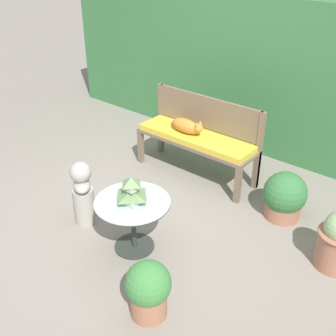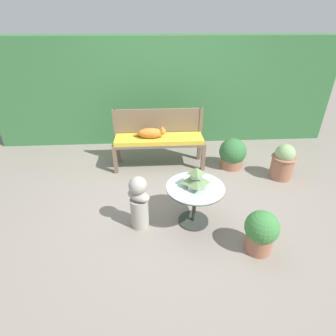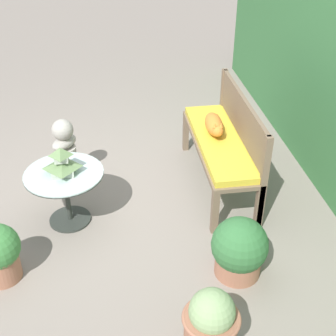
% 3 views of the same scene
% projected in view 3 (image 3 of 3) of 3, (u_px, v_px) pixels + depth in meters
% --- Properties ---
extents(ground, '(30.00, 30.00, 0.00)m').
position_uv_depth(ground, '(126.00, 202.00, 4.49)').
color(ground, gray).
extents(garden_bench, '(1.48, 0.45, 0.53)m').
position_uv_depth(garden_bench, '(219.00, 145.00, 4.49)').
color(garden_bench, brown).
rests_on(garden_bench, ground).
extents(bench_backrest, '(1.48, 0.06, 0.93)m').
position_uv_depth(bench_backrest, '(242.00, 123.00, 4.40)').
color(bench_backrest, brown).
rests_on(bench_backrest, ground).
extents(cat, '(0.51, 0.20, 0.20)m').
position_uv_depth(cat, '(214.00, 125.00, 4.50)').
color(cat, orange).
rests_on(cat, garden_bench).
extents(patio_table, '(0.68, 0.68, 0.52)m').
position_uv_depth(patio_table, '(65.00, 183.00, 4.04)').
color(patio_table, '#2D332D').
rests_on(patio_table, ground).
extents(pagoda_birdhouse, '(0.25, 0.25, 0.25)m').
position_uv_depth(pagoda_birdhouse, '(62.00, 162.00, 3.92)').
color(pagoda_birdhouse, '#B2BCA8').
rests_on(pagoda_birdhouse, patio_table).
extents(garden_bust, '(0.33, 0.31, 0.69)m').
position_uv_depth(garden_bust, '(65.00, 151.00, 4.61)').
color(garden_bust, '#A39E93').
rests_on(garden_bust, ground).
extents(potted_plant_table_far, '(0.38, 0.38, 0.56)m').
position_uv_depth(potted_plant_table_far, '(211.00, 326.00, 2.96)').
color(potted_plant_table_far, '#9E664C').
rests_on(potted_plant_table_far, ground).
extents(potted_plant_table_near, '(0.44, 0.44, 0.51)m').
position_uv_depth(potted_plant_table_near, '(239.00, 249.00, 3.59)').
color(potted_plant_table_near, '#9E664C').
rests_on(potted_plant_table_near, ground).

